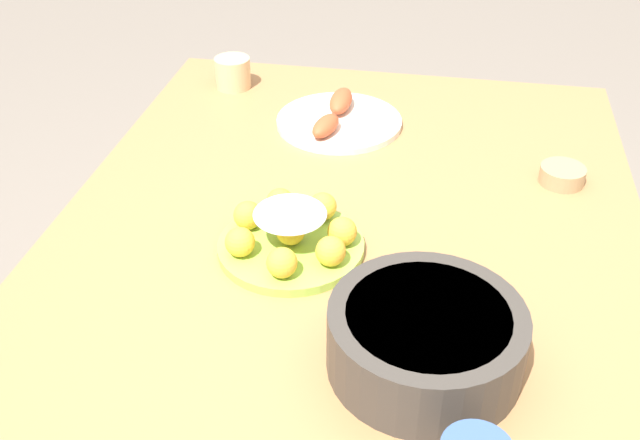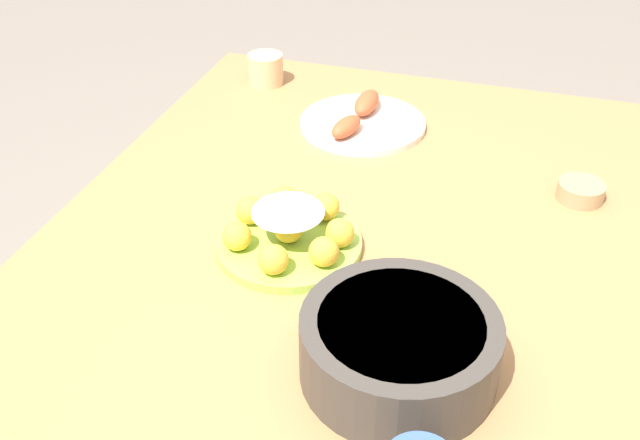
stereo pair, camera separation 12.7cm
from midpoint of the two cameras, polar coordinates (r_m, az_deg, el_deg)
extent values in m
cylinder|color=#A87547|center=(2.17, -9.77, 1.62)|extent=(0.06, 0.06, 0.74)
cylinder|color=#A87547|center=(2.08, 15.91, -1.00)|extent=(0.06, 0.06, 0.74)
cube|color=#A87547|center=(1.33, -0.61, -1.25)|extent=(1.37, 1.05, 0.03)
cylinder|color=#99CC4C|center=(1.27, -5.11, -2.12)|extent=(0.25, 0.25, 0.02)
sphere|color=yellow|center=(1.18, -6.01, -3.37)|extent=(0.05, 0.05, 0.05)
sphere|color=yellow|center=(1.20, -2.22, -2.50)|extent=(0.05, 0.05, 0.05)
sphere|color=yellow|center=(1.24, -1.17, -0.99)|extent=(0.05, 0.05, 0.05)
sphere|color=yellow|center=(1.30, -2.62, 0.87)|extent=(0.05, 0.05, 0.05)
sphere|color=yellow|center=(1.32, -5.83, 1.24)|extent=(0.05, 0.05, 0.05)
sphere|color=yellow|center=(1.30, -8.33, 0.27)|extent=(0.05, 0.05, 0.05)
sphere|color=yellow|center=(1.23, -9.07, -1.78)|extent=(0.05, 0.05, 0.05)
ellipsoid|color=white|center=(1.23, -5.26, 0.36)|extent=(0.12, 0.12, 0.02)
sphere|color=yellow|center=(1.25, -5.18, -0.91)|extent=(0.05, 0.05, 0.05)
cylinder|color=#3D3833|center=(1.04, 4.55, -9.23)|extent=(0.27, 0.27, 0.10)
cylinder|color=brown|center=(1.01, 4.66, -7.47)|extent=(0.22, 0.22, 0.01)
cylinder|color=tan|center=(1.50, 15.69, 3.25)|extent=(0.09, 0.09, 0.03)
cylinder|color=olive|center=(1.49, 15.77, 3.70)|extent=(0.07, 0.07, 0.01)
cylinder|color=silver|center=(1.66, -0.75, 7.43)|extent=(0.28, 0.28, 0.01)
ellipsoid|color=#D1512D|center=(1.58, -1.88, 7.12)|extent=(0.10, 0.07, 0.04)
ellipsoid|color=#D1512D|center=(1.69, -0.58, 9.01)|extent=(0.11, 0.05, 0.04)
cylinder|color=#DBB27F|center=(1.84, -8.67, 10.99)|extent=(0.08, 0.08, 0.07)
camera|label=1|loc=(0.06, -92.86, -1.99)|focal=42.00mm
camera|label=2|loc=(0.06, 87.14, 1.99)|focal=42.00mm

